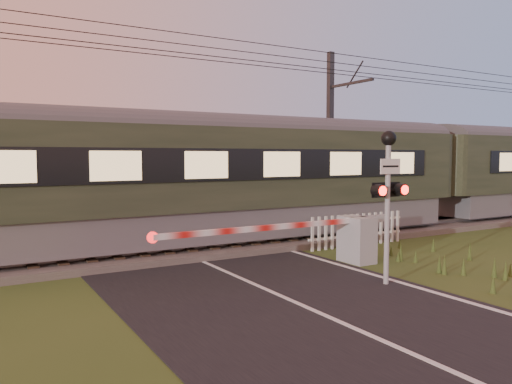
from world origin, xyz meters
TOP-DOWN VIEW (x-y plane):
  - ground at (0.00, 0.00)m, footprint 160.00×160.00m
  - road at (0.02, -0.23)m, footprint 6.00×140.00m
  - track_bed at (0.00, 6.50)m, footprint 140.00×3.40m
  - overhead_wires at (0.00, 6.50)m, footprint 120.00×0.62m
  - train at (10.26, 6.50)m, footprint 38.96×2.69m
  - boom_gate at (3.13, 2.89)m, footprint 6.55×0.90m
  - crossing_signal at (2.42, 0.86)m, footprint 0.82×0.35m
  - picket_fence at (4.96, 4.60)m, footprint 3.60×0.08m
  - catenary_mast at (7.24, 8.72)m, footprint 0.21×2.46m

SIDE VIEW (x-z plane):
  - ground at x=0.00m, z-range 0.00..0.00m
  - road at x=0.02m, z-range 0.00..0.03m
  - track_bed at x=0.00m, z-range -0.13..0.26m
  - picket_fence at x=4.96m, z-range 0.01..0.99m
  - boom_gate at x=3.13m, z-range 0.05..1.25m
  - train at x=10.26m, z-range 0.29..3.91m
  - crossing_signal at x=2.42m, z-range 0.61..3.83m
  - catenary_mast at x=7.24m, z-range 0.14..6.86m
  - overhead_wires at x=0.00m, z-range 5.41..6.04m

